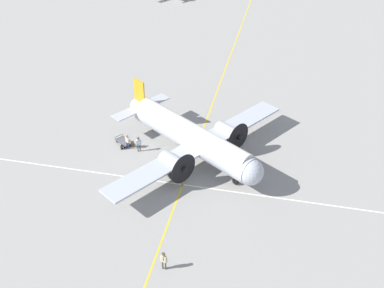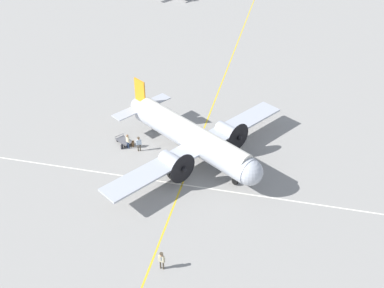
{
  "view_description": "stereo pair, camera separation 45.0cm",
  "coord_description": "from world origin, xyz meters",
  "px_view_note": "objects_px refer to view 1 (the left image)",
  "views": [
    {
      "loc": [
        -38.55,
        -8.48,
        28.9
      ],
      "look_at": [
        0.0,
        0.0,
        1.67
      ],
      "focal_mm": 45.0,
      "sensor_mm": 36.0,
      "label": 1
    },
    {
      "loc": [
        -38.45,
        -8.92,
        28.9
      ],
      "look_at": [
        0.0,
        0.0,
        1.67
      ],
      "focal_mm": 45.0,
      "sensor_mm": 36.0,
      "label": 2
    }
  ],
  "objects_px": {
    "passenger_boarding": "(139,143)",
    "suitcase_near_door": "(133,144)",
    "crew_foreground": "(164,259)",
    "baggage_cart": "(124,141)",
    "ramp_agent": "(127,140)",
    "suitcase_upright_spare": "(122,147)",
    "airliner_main": "(195,139)"
  },
  "relations": [
    {
      "from": "suitcase_upright_spare",
      "to": "crew_foreground",
      "type": "bearing_deg",
      "value": -149.62
    },
    {
      "from": "crew_foreground",
      "to": "suitcase_near_door",
      "type": "xyz_separation_m",
      "value": [
        15.19,
        7.53,
        -0.75
      ]
    },
    {
      "from": "baggage_cart",
      "to": "suitcase_upright_spare",
      "type": "bearing_deg",
      "value": -45.35
    },
    {
      "from": "ramp_agent",
      "to": "crew_foreground",
      "type": "bearing_deg",
      "value": -25.72
    },
    {
      "from": "airliner_main",
      "to": "suitcase_upright_spare",
      "type": "xyz_separation_m",
      "value": [
        0.14,
        7.84,
        -2.28
      ]
    },
    {
      "from": "baggage_cart",
      "to": "passenger_boarding",
      "type": "bearing_deg",
      "value": 10.21
    },
    {
      "from": "crew_foreground",
      "to": "suitcase_upright_spare",
      "type": "relative_size",
      "value": 3.21
    },
    {
      "from": "airliner_main",
      "to": "suitcase_near_door",
      "type": "distance_m",
      "value": 7.26
    },
    {
      "from": "airliner_main",
      "to": "suitcase_upright_spare",
      "type": "bearing_deg",
      "value": -147.41
    },
    {
      "from": "suitcase_near_door",
      "to": "baggage_cart",
      "type": "xyz_separation_m",
      "value": [
        0.35,
        1.12,
        -0.03
      ]
    },
    {
      "from": "passenger_boarding",
      "to": "suitcase_near_door",
      "type": "height_order",
      "value": "passenger_boarding"
    },
    {
      "from": "airliner_main",
      "to": "passenger_boarding",
      "type": "bearing_deg",
      "value": -147.82
    },
    {
      "from": "ramp_agent",
      "to": "suitcase_upright_spare",
      "type": "xyz_separation_m",
      "value": [
        -0.24,
        0.6,
        -0.78
      ]
    },
    {
      "from": "crew_foreground",
      "to": "baggage_cart",
      "type": "relative_size",
      "value": 0.8
    },
    {
      "from": "suitcase_near_door",
      "to": "suitcase_upright_spare",
      "type": "bearing_deg",
      "value": 124.71
    },
    {
      "from": "airliner_main",
      "to": "ramp_agent",
      "type": "distance_m",
      "value": 7.4
    },
    {
      "from": "passenger_boarding",
      "to": "ramp_agent",
      "type": "height_order",
      "value": "passenger_boarding"
    },
    {
      "from": "passenger_boarding",
      "to": "suitcase_near_door",
      "type": "xyz_separation_m",
      "value": [
        0.67,
        0.92,
        -0.75
      ]
    },
    {
      "from": "passenger_boarding",
      "to": "baggage_cart",
      "type": "xyz_separation_m",
      "value": [
        1.01,
        2.04,
        -0.78
      ]
    },
    {
      "from": "airliner_main",
      "to": "crew_foreground",
      "type": "bearing_deg",
      "value": -53.74
    },
    {
      "from": "passenger_boarding",
      "to": "suitcase_near_door",
      "type": "distance_m",
      "value": 1.36
    },
    {
      "from": "suitcase_near_door",
      "to": "baggage_cart",
      "type": "distance_m",
      "value": 1.17
    },
    {
      "from": "crew_foreground",
      "to": "passenger_boarding",
      "type": "distance_m",
      "value": 15.96
    },
    {
      "from": "airliner_main",
      "to": "suitcase_upright_spare",
      "type": "distance_m",
      "value": 8.17
    },
    {
      "from": "baggage_cart",
      "to": "crew_foreground",
      "type": "bearing_deg",
      "value": -24.23
    },
    {
      "from": "passenger_boarding",
      "to": "ramp_agent",
      "type": "bearing_deg",
      "value": 141.04
    },
    {
      "from": "suitcase_upright_spare",
      "to": "baggage_cart",
      "type": "height_order",
      "value": "baggage_cart"
    },
    {
      "from": "airliner_main",
      "to": "passenger_boarding",
      "type": "xyz_separation_m",
      "value": [
        0.15,
        5.95,
        -1.47
      ]
    },
    {
      "from": "suitcase_upright_spare",
      "to": "baggage_cart",
      "type": "bearing_deg",
      "value": 7.98
    },
    {
      "from": "passenger_boarding",
      "to": "suitcase_near_door",
      "type": "relative_size",
      "value": 2.61
    },
    {
      "from": "passenger_boarding",
      "to": "suitcase_near_door",
      "type": "bearing_deg",
      "value": 114.94
    },
    {
      "from": "ramp_agent",
      "to": "suitcase_upright_spare",
      "type": "height_order",
      "value": "ramp_agent"
    }
  ]
}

